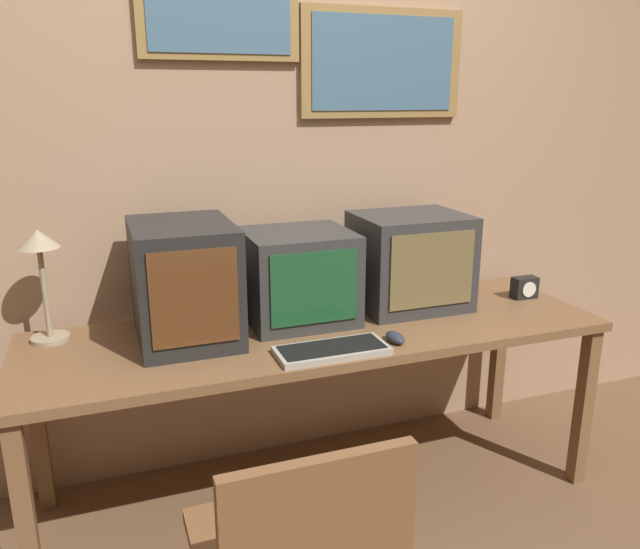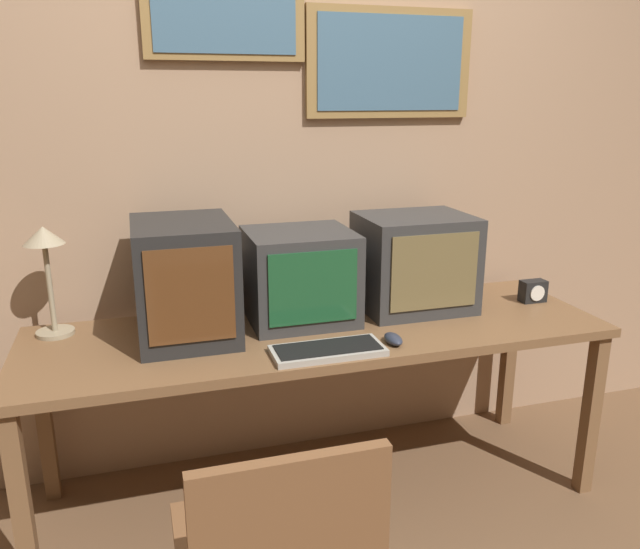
{
  "view_description": "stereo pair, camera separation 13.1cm",
  "coord_description": "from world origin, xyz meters",
  "px_view_note": "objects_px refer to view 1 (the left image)",
  "views": [
    {
      "loc": [
        -0.78,
        -1.22,
        1.61
      ],
      "look_at": [
        0.0,
        0.91,
        0.95
      ],
      "focal_mm": 35.0,
      "sensor_mm": 36.0,
      "label": 1
    },
    {
      "loc": [
        -0.65,
        -1.26,
        1.61
      ],
      "look_at": [
        0.0,
        0.91,
        0.95
      ],
      "focal_mm": 35.0,
      "sensor_mm": 36.0,
      "label": 2
    }
  ],
  "objects_px": {
    "monitor_center": "(299,276)",
    "desk_lamp": "(41,260)",
    "monitor_left": "(184,282)",
    "desk_clock": "(525,288)",
    "monitor_right": "(410,261)",
    "mouse_near_keyboard": "(395,337)",
    "keyboard_main": "(332,350)"
  },
  "relations": [
    {
      "from": "keyboard_main",
      "to": "desk_lamp",
      "type": "distance_m",
      "value": 1.08
    },
    {
      "from": "desk_clock",
      "to": "monitor_left",
      "type": "bearing_deg",
      "value": 178.47
    },
    {
      "from": "monitor_right",
      "to": "desk_lamp",
      "type": "xyz_separation_m",
      "value": [
        -1.43,
        0.1,
        0.11
      ]
    },
    {
      "from": "monitor_left",
      "to": "desk_lamp",
      "type": "bearing_deg",
      "value": 163.5
    },
    {
      "from": "mouse_near_keyboard",
      "to": "desk_lamp",
      "type": "height_order",
      "value": "desk_lamp"
    },
    {
      "from": "monitor_center",
      "to": "mouse_near_keyboard",
      "type": "relative_size",
      "value": 3.86
    },
    {
      "from": "monitor_left",
      "to": "monitor_right",
      "type": "bearing_deg",
      "value": 2.68
    },
    {
      "from": "keyboard_main",
      "to": "desk_clock",
      "type": "distance_m",
      "value": 1.07
    },
    {
      "from": "mouse_near_keyboard",
      "to": "monitor_center",
      "type": "bearing_deg",
      "value": 126.21
    },
    {
      "from": "monitor_left",
      "to": "monitor_center",
      "type": "relative_size",
      "value": 1.15
    },
    {
      "from": "desk_clock",
      "to": "desk_lamp",
      "type": "relative_size",
      "value": 0.27
    },
    {
      "from": "keyboard_main",
      "to": "desk_clock",
      "type": "bearing_deg",
      "value": 15.67
    },
    {
      "from": "monitor_left",
      "to": "keyboard_main",
      "type": "distance_m",
      "value": 0.59
    },
    {
      "from": "monitor_center",
      "to": "keyboard_main",
      "type": "xyz_separation_m",
      "value": [
        0.0,
        -0.37,
        -0.17
      ]
    },
    {
      "from": "mouse_near_keyboard",
      "to": "desk_lamp",
      "type": "distance_m",
      "value": 1.3
    },
    {
      "from": "monitor_center",
      "to": "desk_clock",
      "type": "height_order",
      "value": "monitor_center"
    },
    {
      "from": "keyboard_main",
      "to": "desk_lamp",
      "type": "bearing_deg",
      "value": 153.16
    },
    {
      "from": "monitor_right",
      "to": "desk_clock",
      "type": "xyz_separation_m",
      "value": [
        0.53,
        -0.08,
        -0.15
      ]
    },
    {
      "from": "monitor_center",
      "to": "mouse_near_keyboard",
      "type": "distance_m",
      "value": 0.46
    },
    {
      "from": "keyboard_main",
      "to": "desk_lamp",
      "type": "height_order",
      "value": "desk_lamp"
    },
    {
      "from": "monitor_center",
      "to": "desk_clock",
      "type": "relative_size",
      "value": 3.73
    },
    {
      "from": "desk_clock",
      "to": "mouse_near_keyboard",
      "type": "bearing_deg",
      "value": -160.8
    },
    {
      "from": "monitor_right",
      "to": "mouse_near_keyboard",
      "type": "xyz_separation_m",
      "value": [
        -0.24,
        -0.35,
        -0.18
      ]
    },
    {
      "from": "monitor_center",
      "to": "desk_lamp",
      "type": "bearing_deg",
      "value": 173.71
    },
    {
      "from": "monitor_left",
      "to": "mouse_near_keyboard",
      "type": "relative_size",
      "value": 4.43
    },
    {
      "from": "monitor_center",
      "to": "monitor_right",
      "type": "distance_m",
      "value": 0.5
    },
    {
      "from": "monitor_center",
      "to": "desk_lamp",
      "type": "xyz_separation_m",
      "value": [
        -0.93,
        0.1,
        0.13
      ]
    },
    {
      "from": "keyboard_main",
      "to": "desk_lamp",
      "type": "xyz_separation_m",
      "value": [
        -0.93,
        0.47,
        0.29
      ]
    },
    {
      "from": "monitor_left",
      "to": "desk_clock",
      "type": "relative_size",
      "value": 4.29
    },
    {
      "from": "monitor_left",
      "to": "mouse_near_keyboard",
      "type": "bearing_deg",
      "value": -23.67
    },
    {
      "from": "monitor_left",
      "to": "monitor_center",
      "type": "height_order",
      "value": "monitor_left"
    },
    {
      "from": "desk_clock",
      "to": "desk_lamp",
      "type": "bearing_deg",
      "value": 174.7
    }
  ]
}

